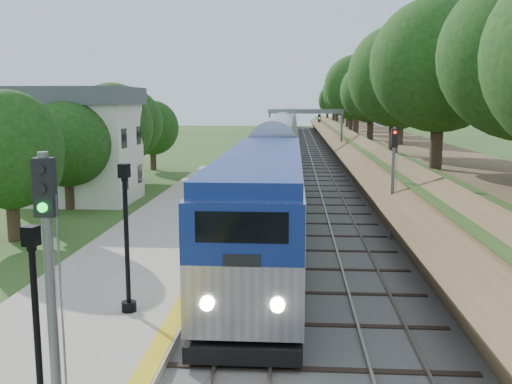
# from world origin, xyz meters

# --- Properties ---
(trackbed) EXTENTS (9.50, 170.00, 0.28)m
(trackbed) POSITION_xyz_m (2.00, 60.00, 0.07)
(trackbed) COLOR #4C4944
(trackbed) RESTS_ON ground
(platform) EXTENTS (6.40, 68.00, 0.38)m
(platform) POSITION_xyz_m (-5.20, 16.00, 0.19)
(platform) COLOR #AFA38D
(platform) RESTS_ON ground
(yellow_stripe) EXTENTS (0.55, 68.00, 0.01)m
(yellow_stripe) POSITION_xyz_m (-2.35, 16.00, 0.39)
(yellow_stripe) COLOR gold
(yellow_stripe) RESTS_ON platform
(embankment) EXTENTS (10.64, 170.00, 11.70)m
(embankment) POSITION_xyz_m (10.35, 60.00, 1.95)
(embankment) COLOR brown
(embankment) RESTS_ON ground
(station_building) EXTENTS (8.60, 6.60, 8.00)m
(station_building) POSITION_xyz_m (-14.00, 30.00, 4.09)
(station_building) COLOR white
(station_building) RESTS_ON ground
(signal_gantry) EXTENTS (8.40, 0.38, 6.20)m
(signal_gantry) POSITION_xyz_m (2.47, 54.99, 4.82)
(signal_gantry) COLOR slate
(signal_gantry) RESTS_ON ground
(trees_behind_platform) EXTENTS (7.82, 53.32, 7.21)m
(trees_behind_platform) POSITION_xyz_m (-11.17, 20.67, 4.53)
(trees_behind_platform) COLOR #332316
(trees_behind_platform) RESTS_ON ground
(train) EXTENTS (3.19, 149.70, 4.70)m
(train) POSITION_xyz_m (0.00, 78.51, 2.38)
(train) COLOR black
(train) RESTS_ON trackbed
(lamppost_mid) EXTENTS (0.42, 0.42, 4.27)m
(lamppost_mid) POSITION_xyz_m (-3.74, 1.39, 2.29)
(lamppost_mid) COLOR black
(lamppost_mid) RESTS_ON platform
(lamppost_far) EXTENTS (0.47, 0.47, 4.74)m
(lamppost_far) POSITION_xyz_m (-3.94, 8.15, 2.50)
(lamppost_far) COLOR black
(lamppost_far) RESTS_ON platform
(signal_platform) EXTENTS (0.34, 0.27, 5.80)m
(signal_platform) POSITION_xyz_m (-2.90, 0.26, 3.95)
(signal_platform) COLOR slate
(signal_platform) RESTS_ON platform
(signal_farside) EXTENTS (0.31, 0.25, 5.66)m
(signal_farside) POSITION_xyz_m (6.20, 19.58, 3.58)
(signal_farside) COLOR slate
(signal_farside) RESTS_ON ground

